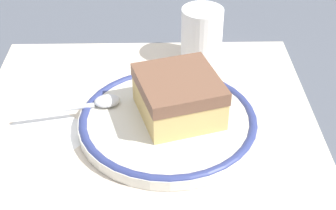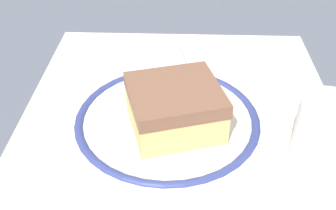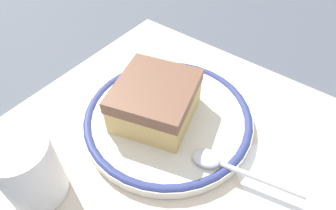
{
  "view_description": "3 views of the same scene",
  "coord_description": "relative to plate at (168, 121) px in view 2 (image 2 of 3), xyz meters",
  "views": [
    {
      "loc": [
        0.5,
        0.02,
        0.39
      ],
      "look_at": [
        0.02,
        0.03,
        0.04
      ],
      "focal_mm": 52.52,
      "sensor_mm": 36.0,
      "label": 1
    },
    {
      "loc": [
        0.0,
        0.41,
        0.32
      ],
      "look_at": [
        0.02,
        0.03,
        0.04
      ],
      "focal_mm": 43.49,
      "sensor_mm": 36.0,
      "label": 2
    },
    {
      "loc": [
        -0.19,
        -0.13,
        0.31
      ],
      "look_at": [
        0.02,
        0.03,
        0.04
      ],
      "focal_mm": 32.0,
      "sensor_mm": 36.0,
      "label": 3
    }
  ],
  "objects": [
    {
      "name": "ground_plane",
      "position": [
        -0.02,
        -0.03,
        -0.01
      ],
      "size": [
        2.4,
        2.4,
        0.0
      ],
      "primitive_type": "plane",
      "color": "#4C515B"
    },
    {
      "name": "placemat",
      "position": [
        -0.02,
        -0.03,
        -0.01
      ],
      "size": [
        0.4,
        0.44,
        0.0
      ],
      "primitive_type": "cube",
      "color": "beige",
      "rests_on": "ground_plane"
    },
    {
      "name": "plate",
      "position": [
        0.0,
        0.0,
        0.0
      ],
      "size": [
        0.22,
        0.22,
        0.02
      ],
      "color": "silver",
      "rests_on": "placemat"
    },
    {
      "name": "cake_slice",
      "position": [
        -0.01,
        0.01,
        0.03
      ],
      "size": [
        0.12,
        0.12,
        0.05
      ],
      "color": "#DBB76B",
      "rests_on": "plate"
    },
    {
      "name": "spoon",
      "position": [
        -0.03,
        -0.1,
        0.01
      ],
      "size": [
        0.04,
        0.13,
        0.01
      ],
      "color": "silver",
      "rests_on": "plate"
    },
    {
      "name": "cup",
      "position": [
        -0.17,
        0.05,
        0.03
      ],
      "size": [
        0.06,
        0.06,
        0.08
      ],
      "color": "white",
      "rests_on": "placemat"
    },
    {
      "name": "napkin",
      "position": [
        0.02,
        -0.16,
        -0.01
      ],
      "size": [
        0.16,
        0.16,
        0.0
      ],
      "primitive_type": "cube",
      "rotation": [
        0.0,
        0.0,
        4.03
      ],
      "color": "white",
      "rests_on": "placemat"
    }
  ]
}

